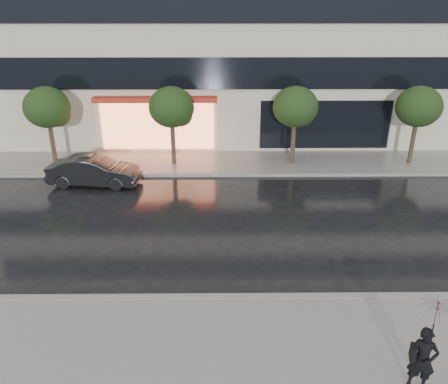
{
  "coord_description": "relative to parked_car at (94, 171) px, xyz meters",
  "views": [
    {
      "loc": [
        -0.66,
        -10.96,
        7.61
      ],
      "look_at": [
        -0.52,
        3.36,
        1.4
      ],
      "focal_mm": 35.0,
      "sensor_mm": 36.0,
      "label": 1
    }
  ],
  "objects": [
    {
      "name": "tree_mid_east",
      "position": [
        9.4,
        2.54,
        2.25
      ],
      "size": [
        2.2,
        2.2,
        3.99
      ],
      "color": "#33261C",
      "rests_on": "ground"
    },
    {
      "name": "pedestrian_with_umbrella",
      "position": [
        9.87,
        -11.66,
        0.98
      ],
      "size": [
        1.21,
        1.22,
        2.25
      ],
      "rotation": [
        0.0,
        0.0,
        -0.29
      ],
      "color": "black",
      "rests_on": "sidewalk_near"
    },
    {
      "name": "sidewalk_far",
      "position": [
        6.34,
        2.76,
        -0.61
      ],
      "size": [
        60.0,
        3.5,
        0.12
      ],
      "primitive_type": "cube",
      "color": "slate",
      "rests_on": "ground"
    },
    {
      "name": "tree_mid_west",
      "position": [
        3.4,
        2.54,
        2.25
      ],
      "size": [
        2.2,
        2.2,
        3.99
      ],
      "color": "#33261C",
      "rests_on": "ground"
    },
    {
      "name": "ground",
      "position": [
        6.34,
        -7.49,
        -0.67
      ],
      "size": [
        120.0,
        120.0,
        0.0
      ],
      "primitive_type": "plane",
      "color": "black",
      "rests_on": "ground"
    },
    {
      "name": "sidewalk_near",
      "position": [
        6.34,
        -10.74,
        -0.61
      ],
      "size": [
        60.0,
        4.5,
        0.12
      ],
      "primitive_type": "cube",
      "color": "slate",
      "rests_on": "ground"
    },
    {
      "name": "curb_far",
      "position": [
        6.34,
        1.01,
        -0.6
      ],
      "size": [
        60.0,
        0.25,
        0.14
      ],
      "primitive_type": "cube",
      "color": "gray",
      "rests_on": "ground"
    },
    {
      "name": "parked_car",
      "position": [
        0.0,
        0.0,
        0.0
      ],
      "size": [
        4.16,
        1.75,
        1.34
      ],
      "primitive_type": "imported",
      "rotation": [
        0.0,
        0.0,
        1.49
      ],
      "color": "black",
      "rests_on": "ground"
    },
    {
      "name": "tree_far_east",
      "position": [
        15.4,
        2.54,
        2.25
      ],
      "size": [
        2.2,
        2.2,
        3.99
      ],
      "color": "#33261C",
      "rests_on": "ground"
    },
    {
      "name": "curb_near",
      "position": [
        6.34,
        -8.49,
        -0.6
      ],
      "size": [
        60.0,
        0.25,
        0.14
      ],
      "primitive_type": "cube",
      "color": "gray",
      "rests_on": "ground"
    },
    {
      "name": "tree_far_west",
      "position": [
        -2.6,
        2.54,
        2.25
      ],
      "size": [
        2.2,
        2.2,
        3.99
      ],
      "color": "#33261C",
      "rests_on": "ground"
    }
  ]
}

